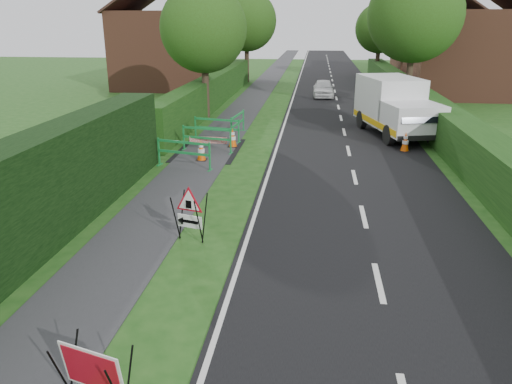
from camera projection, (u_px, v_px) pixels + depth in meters
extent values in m
plane|color=#1C4B15|center=(246.00, 302.00, 9.15)|extent=(120.00, 120.00, 0.00)
cube|color=black|center=(333.00, 82.00, 41.72)|extent=(6.00, 90.00, 0.02)
cube|color=#2D2D30|center=(267.00, 81.00, 42.33)|extent=(2.00, 90.00, 0.02)
cube|color=#14380F|center=(214.00, 105.00, 30.35)|extent=(1.00, 24.00, 1.80)
cube|color=#14380F|center=(429.00, 130.00, 23.44)|extent=(1.20, 50.00, 1.50)
cube|color=brown|center=(169.00, 50.00, 37.52)|extent=(7.00, 7.00, 5.50)
cube|color=brown|center=(466.00, 54.00, 33.31)|extent=(7.00, 7.00, 5.50)
cube|color=brown|center=(435.00, 44.00, 46.34)|extent=(7.00, 7.00, 5.50)
cube|color=#331E19|center=(420.00, 0.00, 45.27)|extent=(4.00, 7.40, 2.58)
cube|color=#331E19|center=(460.00, 0.00, 44.89)|extent=(4.00, 7.40, 2.58)
cylinder|color=#2D2116|center=(206.00, 92.00, 26.13)|extent=(0.36, 0.36, 2.62)
sphere|color=#264412|center=(204.00, 28.00, 25.09)|extent=(4.40, 4.40, 4.40)
cylinder|color=#2D2116|center=(408.00, 83.00, 28.60)|extent=(0.36, 0.36, 2.97)
sphere|color=#264412|center=(415.00, 14.00, 27.39)|extent=(5.20, 5.20, 5.20)
cylinder|color=#2D2116|center=(247.00, 65.00, 41.11)|extent=(0.36, 0.36, 2.80)
sphere|color=#264412|center=(247.00, 21.00, 39.99)|extent=(4.80, 4.80, 4.80)
cylinder|color=#2D2116|center=(377.00, 64.00, 43.70)|extent=(0.36, 0.36, 2.45)
sphere|color=#264412|center=(380.00, 28.00, 42.72)|extent=(4.20, 4.20, 4.20)
cylinder|color=black|center=(59.00, 371.00, 6.73)|extent=(0.11, 0.28, 0.81)
cylinder|color=black|center=(74.00, 358.00, 6.99)|extent=(0.11, 0.28, 0.81)
cylinder|color=black|center=(129.00, 376.00, 6.64)|extent=(0.11, 0.28, 0.81)
cube|color=white|center=(92.00, 370.00, 6.64)|extent=(0.98, 0.40, 0.71)
cube|color=#AB0B1A|center=(91.00, 371.00, 6.63)|extent=(0.89, 0.35, 0.61)
cylinder|color=black|center=(175.00, 218.00, 11.47)|extent=(0.13, 0.34, 1.13)
cylinder|color=black|center=(182.00, 214.00, 11.72)|extent=(0.13, 0.34, 1.13)
cylinder|color=black|center=(199.00, 222.00, 11.24)|extent=(0.13, 0.34, 1.13)
cylinder|color=black|center=(205.00, 218.00, 11.49)|extent=(0.13, 0.34, 1.13)
cube|color=white|center=(190.00, 221.00, 11.49)|extent=(0.61, 0.20, 0.30)
cube|color=black|center=(189.00, 222.00, 11.47)|extent=(0.43, 0.14, 0.07)
cone|color=black|center=(180.00, 220.00, 11.56)|extent=(0.19, 0.22, 0.18)
cube|color=black|center=(189.00, 204.00, 11.33)|extent=(0.14, 0.05, 0.18)
cube|color=silver|center=(389.00, 100.00, 22.73)|extent=(2.89, 3.82, 2.04)
cube|color=silver|center=(412.00, 119.00, 20.44)|extent=(2.59, 2.65, 1.25)
cube|color=black|center=(424.00, 116.00, 19.35)|extent=(1.86, 0.69, 0.57)
cube|color=#F3B60C|center=(373.00, 122.00, 21.94)|extent=(1.30, 5.07, 0.25)
cube|color=#F3B60C|center=(419.00, 121.00, 22.20)|extent=(1.30, 5.07, 0.25)
cube|color=black|center=(422.00, 138.00, 19.65)|extent=(2.04, 0.63, 0.21)
cylinder|color=black|center=(389.00, 135.00, 20.49)|extent=(0.45, 0.88, 0.85)
cylinder|color=black|center=(433.00, 134.00, 20.72)|extent=(0.45, 0.88, 0.85)
cylinder|color=black|center=(362.00, 120.00, 23.68)|extent=(0.45, 0.88, 0.85)
cylinder|color=black|center=(400.00, 119.00, 23.91)|extent=(0.45, 0.88, 0.85)
cube|color=black|center=(404.00, 151.00, 19.61)|extent=(0.38, 0.38, 0.04)
cone|color=#E35107|center=(405.00, 141.00, 19.49)|extent=(0.32, 0.32, 0.75)
cylinder|color=white|center=(405.00, 142.00, 19.50)|extent=(0.25, 0.25, 0.14)
cylinder|color=white|center=(406.00, 137.00, 19.44)|extent=(0.17, 0.17, 0.10)
cube|color=black|center=(403.00, 139.00, 21.55)|extent=(0.38, 0.38, 0.04)
cone|color=#E35107|center=(404.00, 130.00, 21.42)|extent=(0.32, 0.32, 0.75)
cylinder|color=white|center=(404.00, 131.00, 21.43)|extent=(0.25, 0.25, 0.14)
cylinder|color=white|center=(404.00, 127.00, 21.37)|extent=(0.17, 0.17, 0.10)
cube|color=black|center=(403.00, 133.00, 22.76)|extent=(0.38, 0.38, 0.04)
cone|color=#E35107|center=(403.00, 124.00, 22.63)|extent=(0.32, 0.32, 0.75)
cylinder|color=white|center=(403.00, 125.00, 22.64)|extent=(0.25, 0.25, 0.14)
cylinder|color=white|center=(404.00, 121.00, 22.58)|extent=(0.17, 0.17, 0.10)
cube|color=black|center=(202.00, 160.00, 18.35)|extent=(0.38, 0.38, 0.04)
cone|color=#E35107|center=(201.00, 150.00, 18.22)|extent=(0.32, 0.32, 0.75)
cylinder|color=white|center=(201.00, 151.00, 18.23)|extent=(0.25, 0.25, 0.14)
cylinder|color=white|center=(201.00, 146.00, 18.17)|extent=(0.17, 0.17, 0.10)
cube|color=black|center=(233.00, 147.00, 20.30)|extent=(0.38, 0.38, 0.04)
cone|color=#E35107|center=(233.00, 137.00, 20.17)|extent=(0.32, 0.32, 0.75)
cylinder|color=white|center=(233.00, 138.00, 20.18)|extent=(0.25, 0.25, 0.14)
cylinder|color=white|center=(233.00, 133.00, 20.12)|extent=(0.17, 0.17, 0.10)
cube|color=#167E37|center=(159.00, 152.00, 17.62)|extent=(0.06, 0.06, 1.00)
cube|color=#167E37|center=(210.00, 157.00, 16.93)|extent=(0.06, 0.06, 1.00)
cube|color=#167E37|center=(183.00, 142.00, 17.14)|extent=(1.95, 0.55, 0.08)
cube|color=#167E37|center=(184.00, 153.00, 17.26)|extent=(1.95, 0.55, 0.08)
cube|color=#167E37|center=(160.00, 165.00, 17.78)|extent=(0.15, 0.35, 0.04)
cube|color=#167E37|center=(210.00, 170.00, 17.09)|extent=(0.15, 0.35, 0.04)
cube|color=#167E37|center=(184.00, 138.00, 19.72)|extent=(0.06, 0.06, 1.00)
cube|color=#167E37|center=(231.00, 141.00, 19.10)|extent=(0.06, 0.06, 1.00)
cube|color=#167E37|center=(206.00, 129.00, 19.27)|extent=(1.97, 0.47, 0.08)
cube|color=#167E37|center=(207.00, 138.00, 19.39)|extent=(1.97, 0.47, 0.08)
cube|color=#167E37|center=(184.00, 149.00, 19.87)|extent=(0.13, 0.35, 0.04)
cube|color=#167E37|center=(231.00, 153.00, 19.26)|extent=(0.13, 0.35, 0.04)
cube|color=#167E37|center=(195.00, 128.00, 21.48)|extent=(0.06, 0.06, 1.00)
cube|color=#167E37|center=(239.00, 131.00, 20.86)|extent=(0.06, 0.06, 1.00)
cube|color=#167E37|center=(217.00, 120.00, 21.03)|extent=(1.96, 0.48, 0.08)
cube|color=#167E37|center=(217.00, 128.00, 21.15)|extent=(1.96, 0.48, 0.08)
cube|color=#167E37|center=(196.00, 139.00, 21.63)|extent=(0.13, 0.35, 0.04)
cube|color=#167E37|center=(239.00, 142.00, 21.02)|extent=(0.13, 0.35, 0.04)
cube|color=#167E37|center=(231.00, 129.00, 21.24)|extent=(0.06, 0.06, 1.00)
cube|color=#167E37|center=(243.00, 120.00, 23.07)|extent=(0.06, 0.06, 1.00)
cube|color=#167E37|center=(237.00, 115.00, 22.02)|extent=(0.29, 1.99, 0.08)
cube|color=#167E37|center=(238.00, 123.00, 22.14)|extent=(0.29, 1.99, 0.08)
cube|color=#167E37|center=(231.00, 140.00, 21.39)|extent=(0.35, 0.10, 0.04)
cube|color=#167E37|center=(243.00, 131.00, 23.23)|extent=(0.35, 0.10, 0.04)
cube|color=red|center=(208.00, 151.00, 19.69)|extent=(1.50, 0.08, 0.25)
imported|color=white|center=(323.00, 88.00, 33.37)|extent=(1.38, 3.36, 1.14)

